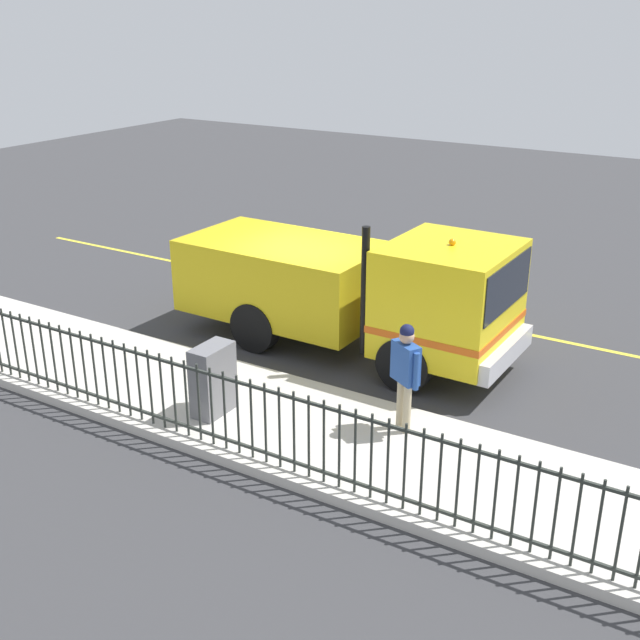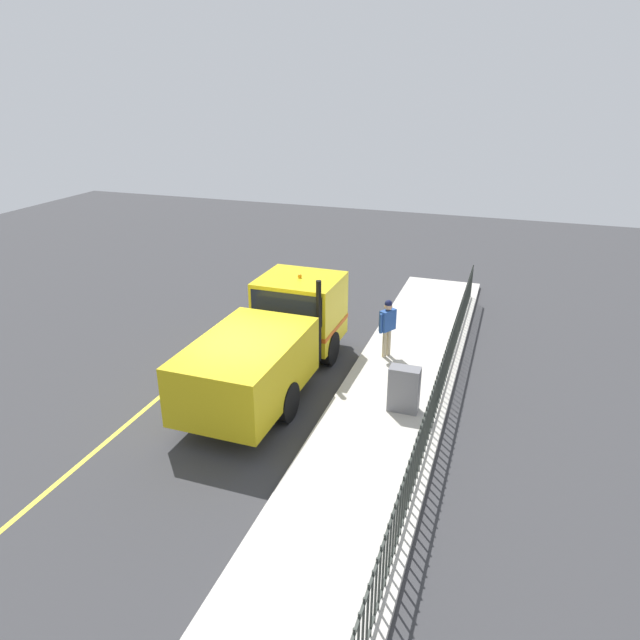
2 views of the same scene
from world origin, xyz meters
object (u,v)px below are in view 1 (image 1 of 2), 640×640
utility_cabinet (213,380)px  traffic_cone (467,314)px  work_truck (364,287)px  worker_standing (405,366)px

utility_cabinet → traffic_cone: utility_cabinet is taller
work_truck → worker_standing: size_ratio=3.85×
worker_standing → work_truck: bearing=-20.1°
utility_cabinet → traffic_cone: (-5.72, 1.91, -0.43)m
work_truck → worker_standing: work_truck is taller
utility_cabinet → traffic_cone: bearing=161.6°
work_truck → utility_cabinet: (3.52, -0.71, -0.60)m
traffic_cone → utility_cabinet: bearing=-18.4°
utility_cabinet → work_truck: bearing=168.5°
work_truck → traffic_cone: (-2.20, 1.19, -1.03)m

